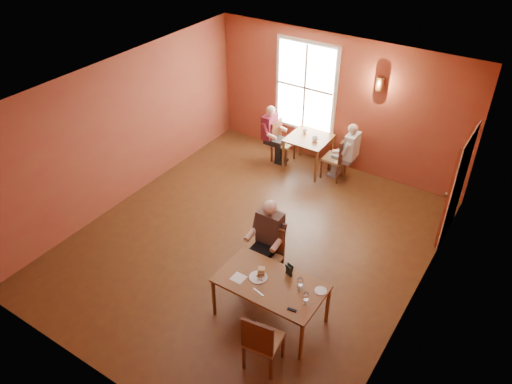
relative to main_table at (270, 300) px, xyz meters
The scene contains 29 objects.
ground 1.87m from the main_table, 133.45° to the left, with size 6.00×7.00×0.01m, color brown.
wall_back 5.11m from the main_table, 104.61° to the left, with size 6.00×0.04×3.00m, color brown.
wall_front 2.75m from the main_table, 120.10° to the right, with size 6.00×0.04×3.00m, color brown.
wall_left 4.60m from the main_table, 162.67° to the left, with size 0.04×7.00×3.00m, color brown.
wall_right 2.46m from the main_table, 37.34° to the left, with size 0.04×7.00×3.00m, color brown.
ceiling 3.19m from the main_table, 133.45° to the left, with size 6.00×7.00×0.04m, color white.
window 5.37m from the main_table, 113.31° to the left, with size 1.36×0.10×1.96m, color white.
door 4.05m from the main_table, 65.14° to the left, with size 0.12×1.04×2.10m, color maroon.
wall_sconce 5.08m from the main_table, 94.34° to the left, with size 0.16×0.16×0.28m, color brown.
main_table is the anchor object (origin of this frame).
chair_diner_main 0.83m from the main_table, 127.57° to the left, with size 0.47×0.47×1.05m, color brown, non-canonical shape.
diner_main 0.86m from the main_table, 128.88° to the left, with size 0.57×0.57×1.42m, color #462C24, non-canonical shape.
chair_empty 0.85m from the main_table, 64.62° to the right, with size 0.46×0.46×1.04m, color #41260D, non-canonical shape.
plate_food 0.45m from the main_table, behind, with size 0.28×0.28×0.04m, color white.
sandwich 0.49m from the main_table, 163.64° to the left, with size 0.10×0.10×0.12m, color tan.
goblet_a 0.66m from the main_table, 16.39° to the left, with size 0.09×0.09×0.22m, color white, non-canonical shape.
goblet_b 0.80m from the main_table, ahead, with size 0.09×0.09×0.22m, color white, non-canonical shape.
menu_stand 0.58m from the main_table, 63.70° to the left, with size 0.12×0.06×0.20m, color black.
knife 0.47m from the main_table, 100.11° to the right, with size 0.21×0.02×0.00m, color silver.
napkin 0.63m from the main_table, 158.03° to the right, with size 0.20×0.20×0.01m, color white.
side_plate 0.84m from the main_table, 19.69° to the left, with size 0.18×0.18×0.01m, color white.
sunglasses 0.72m from the main_table, 28.94° to the right, with size 0.13×0.04×0.02m, color black.
second_table 4.56m from the main_table, 110.87° to the left, with size 0.91×0.91×0.80m, color brown, non-canonical shape.
chair_diner_white 4.37m from the main_table, 102.89° to the left, with size 0.44×0.44×1.01m, color #462615, non-canonical shape.
diner_white 4.37m from the main_table, 102.51° to the left, with size 0.52×0.52×1.31m, color silver, non-canonical shape.
chair_diner_maroon 4.83m from the main_table, 118.09° to the left, with size 0.43×0.43×0.98m, color #401C10, non-canonical shape.
diner_maroon 4.85m from the main_table, 118.41° to the left, with size 0.52×0.52×1.31m, color maroon, non-canonical shape.
cup_a 4.46m from the main_table, 109.05° to the left, with size 0.13×0.13×0.10m, color silver.
cup_b 4.77m from the main_table, 112.33° to the left, with size 0.10×0.10×0.10m, color silver.
Camera 1 is at (3.99, -5.93, 6.12)m, focal length 35.00 mm.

